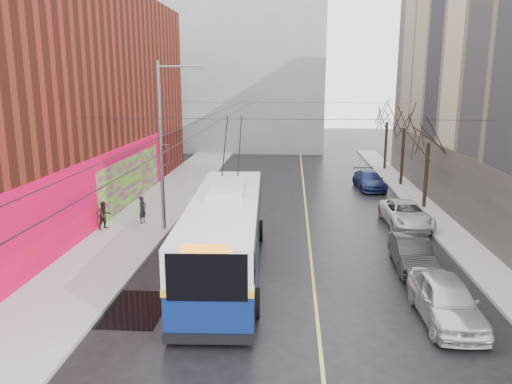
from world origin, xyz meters
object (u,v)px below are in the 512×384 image
(parked_car_a, at_px, (446,300))
(parked_car_c, at_px, (406,214))
(parked_car_d, at_px, (369,180))
(tree_near, at_px, (429,131))
(pedestrian_b, at_px, (104,215))
(pedestrian_a, at_px, (143,210))
(parked_car_b, at_px, (412,253))
(streetlight_pole, at_px, (164,143))
(following_car, at_px, (241,182))
(tree_mid, at_px, (405,118))
(trolleybus, at_px, (225,233))
(tree_far, at_px, (388,113))

(parked_car_a, bearing_deg, parked_car_c, 82.82)
(parked_car_c, bearing_deg, parked_car_d, 90.41)
(tree_near, height_order, parked_car_d, tree_near)
(pedestrian_b, bearing_deg, pedestrian_a, -14.94)
(parked_car_a, relative_size, pedestrian_a, 2.93)
(parked_car_a, bearing_deg, parked_car_b, 88.71)
(parked_car_d, bearing_deg, streetlight_pole, -142.30)
(following_car, height_order, pedestrian_b, pedestrian_b)
(following_car, xyz_separation_m, pedestrian_b, (-6.35, -10.41, 0.22))
(following_car, bearing_deg, parked_car_a, -61.70)
(parked_car_a, relative_size, parked_car_b, 1.08)
(streetlight_pole, xyz_separation_m, parked_car_d, (12.54, 11.79, -4.18))
(streetlight_pole, height_order, parked_car_b, streetlight_pole)
(parked_car_b, height_order, pedestrian_a, pedestrian_a)
(streetlight_pole, bearing_deg, parked_car_a, -38.24)
(tree_mid, relative_size, following_car, 1.64)
(tree_mid, xyz_separation_m, trolleybus, (-11.22, -18.45, -3.53))
(tree_near, height_order, pedestrian_a, tree_near)
(trolleybus, distance_m, parked_car_a, 9.03)
(tree_near, bearing_deg, streetlight_pole, -158.38)
(tree_near, distance_m, parked_car_a, 16.31)
(parked_car_a, bearing_deg, pedestrian_a, 140.92)
(streetlight_pole, distance_m, tree_near, 16.28)
(streetlight_pole, relative_size, parked_car_c, 1.84)
(tree_far, xyz_separation_m, following_car, (-12.13, -9.83, -4.45))
(tree_near, distance_m, following_car, 13.53)
(parked_car_a, distance_m, parked_car_c, 11.58)
(tree_near, bearing_deg, parked_car_b, -106.82)
(tree_far, relative_size, parked_car_d, 1.44)
(parked_car_a, distance_m, pedestrian_b, 17.86)
(streetlight_pole, bearing_deg, tree_near, 21.62)
(parked_car_a, distance_m, parked_car_d, 21.23)
(parked_car_b, bearing_deg, tree_far, 84.39)
(parked_car_a, relative_size, pedestrian_b, 2.94)
(tree_mid, xyz_separation_m, pedestrian_a, (-16.79, -11.90, -4.34))
(parked_car_c, distance_m, following_car, 12.96)
(parked_car_b, xyz_separation_m, parked_car_d, (0.58, 16.31, -0.02))
(tree_far, bearing_deg, tree_near, -90.00)
(parked_car_a, xyz_separation_m, parked_car_b, (-0.01, 4.91, -0.08))
(parked_car_d, bearing_deg, following_car, -175.89)
(parked_car_c, relative_size, parked_car_d, 1.07)
(trolleybus, xyz_separation_m, parked_car_c, (9.22, 7.55, -1.05))
(parked_car_c, relative_size, pedestrian_b, 3.19)
(tree_near, distance_m, tree_far, 14.00)
(streetlight_pole, height_order, following_car, streetlight_pole)
(streetlight_pole, relative_size, tree_far, 1.37)
(parked_car_c, distance_m, parked_car_d, 9.72)
(tree_near, relative_size, pedestrian_a, 4.17)
(tree_near, xyz_separation_m, pedestrian_a, (-16.79, -4.90, -4.06))
(pedestrian_b, bearing_deg, parked_car_a, -84.19)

